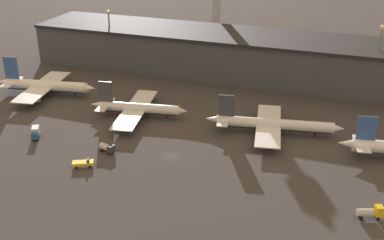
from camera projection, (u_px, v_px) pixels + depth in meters
name	position (u px, v px, depth m)	size (l,w,h in m)	color
ground	(170.00, 156.00, 146.07)	(600.00, 600.00, 0.00)	#383538
terminal_building	(238.00, 55.00, 209.47)	(185.03, 31.99, 18.51)	#3D424C
airplane_0	(45.00, 86.00, 190.42)	(41.49, 36.34, 14.88)	white
airplane_1	(138.00, 108.00, 171.34)	(35.65, 36.80, 12.58)	silver
airplane_2	(273.00, 125.00, 158.93)	(45.35, 34.02, 12.64)	silver
service_vehicle_0	(371.00, 212.00, 116.99)	(6.48, 4.06, 3.38)	gold
service_vehicle_2	(35.00, 132.00, 156.53)	(4.74, 6.05, 3.49)	#195199
service_vehicle_3	(83.00, 163.00, 139.81)	(6.54, 4.96, 2.46)	gold
service_vehicle_4	(107.00, 148.00, 147.51)	(5.43, 3.37, 2.87)	#282D38
lamp_post_0	(110.00, 31.00, 219.90)	(1.80, 1.80, 25.69)	slate
lamp_post_1	(378.00, 52.00, 183.77)	(1.80, 1.80, 28.29)	slate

